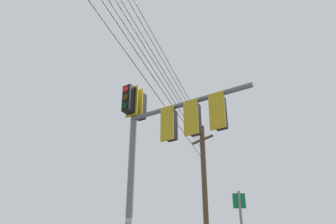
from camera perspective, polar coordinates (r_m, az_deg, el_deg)
name	(u,v)px	position (r m, az deg, el deg)	size (l,w,h in m)	color
signal_mast_assembly	(159,136)	(9.58, -1.60, -4.16)	(4.00, 1.77, 6.61)	slate
utility_pole_wooden	(205,200)	(19.69, 6.46, -14.91)	(1.82, 0.31, 9.40)	#4C3823
overhead_wire_span	(126,17)	(11.43, -7.33, 16.06)	(12.39, 19.01, 3.19)	black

